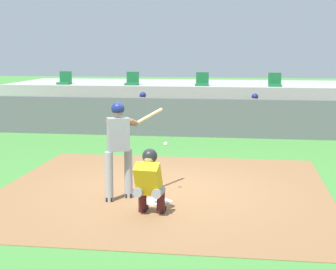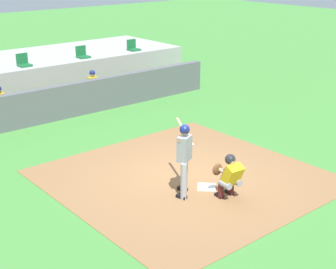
# 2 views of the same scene
# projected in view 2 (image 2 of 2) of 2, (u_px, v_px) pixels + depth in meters

# --- Properties ---
(ground_plane) EXTENTS (80.00, 80.00, 0.00)m
(ground_plane) POSITION_uv_depth(u_px,v_px,m) (185.00, 178.00, 13.07)
(ground_plane) COLOR #428438
(dirt_infield) EXTENTS (6.40, 6.40, 0.01)m
(dirt_infield) POSITION_uv_depth(u_px,v_px,m) (185.00, 177.00, 13.07)
(dirt_infield) COLOR olive
(dirt_infield) RESTS_ON ground
(home_plate) EXTENTS (0.62, 0.62, 0.02)m
(home_plate) POSITION_uv_depth(u_px,v_px,m) (207.00, 187.00, 12.49)
(home_plate) COLOR white
(home_plate) RESTS_ON dirt_infield
(batter_at_plate) EXTENTS (0.90, 1.24, 1.80)m
(batter_at_plate) POSITION_uv_depth(u_px,v_px,m) (184.00, 155.00, 11.80)
(batter_at_plate) COLOR #99999E
(batter_at_plate) RESTS_ON ground
(catcher_crouched) EXTENTS (0.51, 1.72, 1.13)m
(catcher_crouched) POSITION_uv_depth(u_px,v_px,m) (229.00, 175.00, 11.78)
(catcher_crouched) COLOR gray
(catcher_crouched) RESTS_ON ground
(dugout_wall) EXTENTS (13.00, 0.30, 1.20)m
(dugout_wall) POSITION_uv_depth(u_px,v_px,m) (62.00, 102.00, 17.56)
(dugout_wall) COLOR #59595E
(dugout_wall) RESTS_ON ground
(dugout_bench) EXTENTS (11.80, 0.44, 0.45)m
(dugout_bench) POSITION_uv_depth(u_px,v_px,m) (49.00, 106.00, 18.41)
(dugout_bench) COLOR olive
(dugout_bench) RESTS_ON ground
(dugout_player_0) EXTENTS (0.49, 0.70, 1.30)m
(dugout_player_0) POSITION_uv_depth(u_px,v_px,m) (1.00, 104.00, 17.04)
(dugout_player_0) COLOR #939399
(dugout_player_0) RESTS_ON ground
(dugout_player_1) EXTENTS (0.49, 0.70, 1.30)m
(dugout_player_1) POSITION_uv_depth(u_px,v_px,m) (95.00, 87.00, 19.27)
(dugout_player_1) COLOR #939399
(dugout_player_1) RESTS_ON ground
(stands_platform) EXTENTS (15.00, 4.40, 1.40)m
(stands_platform) POSITION_uv_depth(u_px,v_px,m) (10.00, 77.00, 20.70)
(stands_platform) COLOR #9E9E99
(stands_platform) RESTS_ON ground
(stadium_seat_2) EXTENTS (0.46, 0.46, 0.48)m
(stadium_seat_2) POSITION_uv_depth(u_px,v_px,m) (24.00, 63.00, 19.32)
(stadium_seat_2) COLOR #196033
(stadium_seat_2) RESTS_ON stands_platform
(stadium_seat_3) EXTENTS (0.46, 0.46, 0.48)m
(stadium_seat_3) POSITION_uv_depth(u_px,v_px,m) (82.00, 54.00, 20.89)
(stadium_seat_3) COLOR #196033
(stadium_seat_3) RESTS_ON stands_platform
(stadium_seat_4) EXTENTS (0.46, 0.46, 0.48)m
(stadium_seat_4) POSITION_uv_depth(u_px,v_px,m) (133.00, 47.00, 22.46)
(stadium_seat_4) COLOR #196033
(stadium_seat_4) RESTS_ON stands_platform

